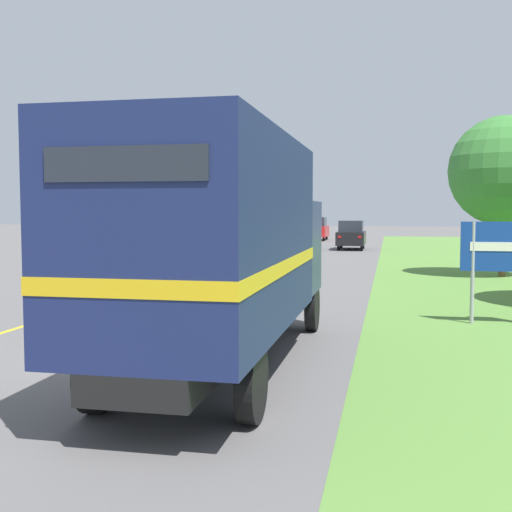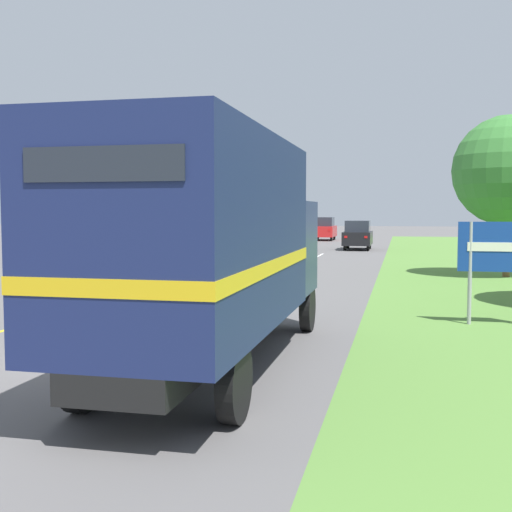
# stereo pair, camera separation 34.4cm
# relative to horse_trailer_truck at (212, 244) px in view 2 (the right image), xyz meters

# --- Properties ---
(ground_plane) EXTENTS (200.00, 200.00, 0.00)m
(ground_plane) POSITION_rel_horse_trailer_truck_xyz_m (-1.65, 0.31, -2.03)
(ground_plane) COLOR #5B5959
(edge_line_yellow) EXTENTS (0.12, 70.95, 0.01)m
(edge_line_yellow) POSITION_rel_horse_trailer_truck_xyz_m (-5.35, 20.68, -2.03)
(edge_line_yellow) COLOR yellow
(edge_line_yellow) RESTS_ON ground
(centre_dash_near) EXTENTS (0.12, 2.60, 0.01)m
(centre_dash_near) POSITION_rel_horse_trailer_truck_xyz_m (-1.65, 0.82, -2.03)
(centre_dash_near) COLOR white
(centre_dash_near) RESTS_ON ground
(centre_dash_mid_a) EXTENTS (0.12, 2.60, 0.01)m
(centre_dash_mid_a) POSITION_rel_horse_trailer_truck_xyz_m (-1.65, 7.42, -2.03)
(centre_dash_mid_a) COLOR white
(centre_dash_mid_a) RESTS_ON ground
(centre_dash_mid_b) EXTENTS (0.12, 2.60, 0.01)m
(centre_dash_mid_b) POSITION_rel_horse_trailer_truck_xyz_m (-1.65, 14.02, -2.03)
(centre_dash_mid_b) COLOR white
(centre_dash_mid_b) RESTS_ON ground
(centre_dash_far) EXTENTS (0.12, 2.60, 0.01)m
(centre_dash_far) POSITION_rel_horse_trailer_truck_xyz_m (-1.65, 20.62, -2.03)
(centre_dash_far) COLOR white
(centre_dash_far) RESTS_ON ground
(centre_dash_farthest) EXTENTS (0.12, 2.60, 0.01)m
(centre_dash_farthest) POSITION_rel_horse_trailer_truck_xyz_m (-1.65, 27.22, -2.03)
(centre_dash_farthest) COLOR white
(centre_dash_farthest) RESTS_ON ground
(horse_trailer_truck) EXTENTS (2.36, 8.23, 3.67)m
(horse_trailer_truck) POSITION_rel_horse_trailer_truck_xyz_m (0.00, 0.00, 0.00)
(horse_trailer_truck) COLOR black
(horse_trailer_truck) RESTS_ON ground
(lead_car_white) EXTENTS (1.80, 4.28, 1.76)m
(lead_car_white) POSITION_rel_horse_trailer_truck_xyz_m (-3.25, 17.84, -1.13)
(lead_car_white) COLOR black
(lead_car_white) RESTS_ON ground
(lead_car_black_ahead) EXTENTS (1.80, 3.86, 1.93)m
(lead_car_black_ahead) POSITION_rel_horse_trailer_truck_xyz_m (0.10, 33.06, -1.06)
(lead_car_black_ahead) COLOR black
(lead_car_black_ahead) RESTS_ON ground
(lead_car_red_ahead) EXTENTS (1.80, 3.96, 2.02)m
(lead_car_red_ahead) POSITION_rel_horse_trailer_truck_xyz_m (-3.65, 46.11, -1.02)
(lead_car_red_ahead) COLOR black
(lead_car_red_ahead) RESTS_ON ground
(highway_sign) EXTENTS (1.85, 0.09, 2.66)m
(highway_sign) POSITION_rel_horse_trailer_truck_xyz_m (5.14, 5.31, -0.35)
(highway_sign) COLOR #9E9EA3
(highway_sign) RESTS_ON ground
(roadside_tree_mid) EXTENTS (4.26, 4.26, 6.24)m
(roadside_tree_mid) POSITION_rel_horse_trailer_truck_xyz_m (6.92, 16.57, 2.07)
(roadside_tree_mid) COLOR brown
(roadside_tree_mid) RESTS_ON ground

